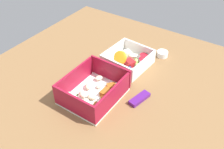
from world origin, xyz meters
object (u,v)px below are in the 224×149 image
at_px(paper_cup_liner, 162,54).
at_px(candy_bar, 140,99).
at_px(pasta_container, 93,91).
at_px(fruit_bowl, 129,61).

bearing_deg(paper_cup_liner, candy_bar, 9.28).
height_order(candy_bar, paper_cup_liner, paper_cup_liner).
relative_size(pasta_container, paper_cup_liner, 4.45).
bearing_deg(pasta_container, paper_cup_liner, 166.09).
distance_m(pasta_container, paper_cup_liner, 0.31).
relative_size(candy_bar, paper_cup_liner, 1.80).
distance_m(pasta_container, fruit_bowl, 0.19).
bearing_deg(candy_bar, paper_cup_liner, -170.72).
xyz_separation_m(pasta_container, fruit_bowl, (-0.19, 0.01, -0.00)).
height_order(pasta_container, candy_bar, pasta_container).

